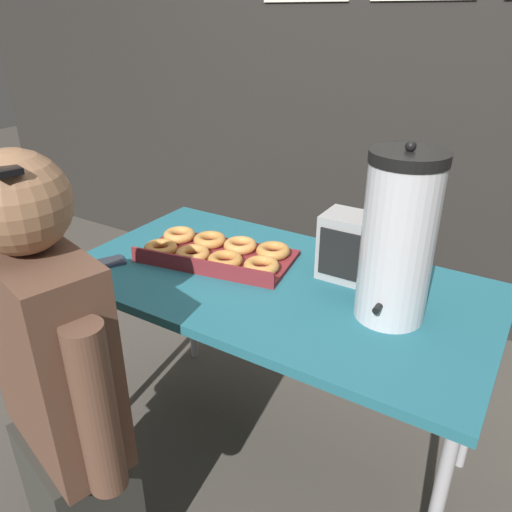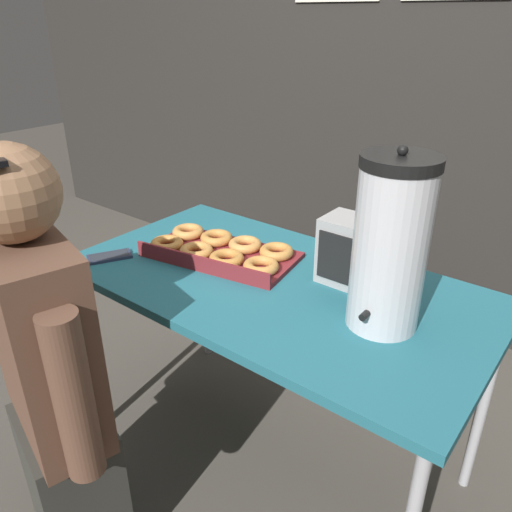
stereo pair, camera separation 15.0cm
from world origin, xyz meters
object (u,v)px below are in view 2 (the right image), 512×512
object	(u,v)px
person_seated	(52,383)
space_heater	(350,251)
donut_box	(221,251)
coffee_urn	(390,245)
cell_phone	(110,256)

from	to	relation	value
person_seated	space_heater	bearing A→B (deg)	-105.59
donut_box	space_heater	xyz separation A→B (m)	(0.41, 0.11, 0.08)
donut_box	coffee_urn	bearing A→B (deg)	-13.15
donut_box	cell_phone	world-z (taller)	donut_box
donut_box	person_seated	size ratio (longest dim) A/B	0.43
cell_phone	space_heater	size ratio (longest dim) A/B	0.77
coffee_urn	donut_box	bearing A→B (deg)	176.54
cell_phone	coffee_urn	bearing A→B (deg)	40.86
coffee_urn	space_heater	bearing A→B (deg)	140.53
coffee_urn	cell_phone	distance (m)	0.91
person_seated	coffee_urn	bearing A→B (deg)	-120.91
coffee_urn	cell_phone	xyz separation A→B (m)	(-0.86, -0.20, -0.22)
coffee_urn	cell_phone	world-z (taller)	coffee_urn
coffee_urn	space_heater	world-z (taller)	coffee_urn
coffee_urn	person_seated	world-z (taller)	person_seated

